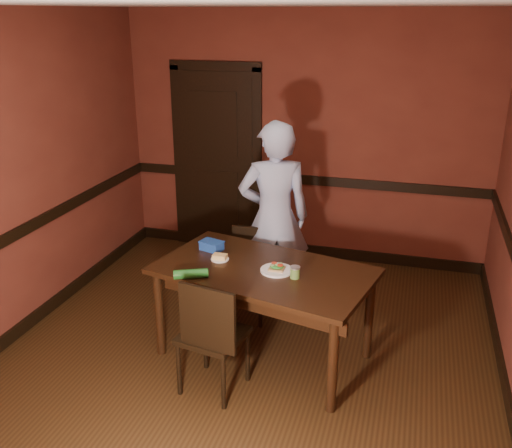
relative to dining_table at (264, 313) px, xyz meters
The scene contains 20 objects.
floor 0.43m from the dining_table, 139.17° to the right, with size 4.00×4.50×0.01m, color black.
ceiling 2.32m from the dining_table, 139.17° to the right, with size 4.00×4.50×0.01m, color beige.
wall_back 2.35m from the dining_table, 93.50° to the left, with size 4.00×0.02×2.70m, color maroon.
wall_front 2.55m from the dining_table, 93.17° to the right, with size 4.00×0.02×2.70m, color maroon.
wall_left 2.34m from the dining_table, behind, with size 0.02×4.50×2.70m, color maroon.
dado_back 2.19m from the dining_table, 93.53° to the left, with size 4.00×0.03×0.10m, color black.
dado_left 2.18m from the dining_table, behind, with size 0.03×4.50×0.10m, color black.
baseboard_back 2.15m from the dining_table, 93.53° to the left, with size 4.00×0.03×0.12m, color black.
baseboard_left 2.14m from the dining_table, behind, with size 0.03×4.50×0.12m, color black.
baseboard_right 1.89m from the dining_table, ahead, with size 0.03×4.50×0.12m, color black.
door 2.49m from the dining_table, 118.27° to the left, with size 1.05×0.07×2.20m.
dining_table is the anchor object (origin of this frame).
chair_far 0.65m from the dining_table, 119.01° to the left, with size 0.38×0.38×0.82m, color black, non-canonical shape.
chair_near 0.57m from the dining_table, 114.94° to the right, with size 0.43×0.43×0.93m, color black, non-canonical shape.
person 0.99m from the dining_table, 98.95° to the left, with size 0.65×0.43×1.79m, color #A1B5DB.
sandwich_plate 0.42m from the dining_table, ahead, with size 0.25×0.25×0.06m.
sauce_jar 0.52m from the dining_table, 19.12° to the right, with size 0.08×0.08×0.09m.
cheese_saucer 0.56m from the dining_table, behind, with size 0.15×0.15×0.05m.
food_tub 0.71m from the dining_table, 155.45° to the left, with size 0.22×0.18×0.08m.
wrapped_veg 0.71m from the dining_table, 146.79° to the right, with size 0.07×0.07×0.26m, color #1A541B.
Camera 1 is at (1.18, -3.78, 2.66)m, focal length 40.00 mm.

